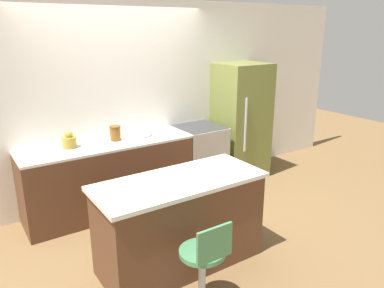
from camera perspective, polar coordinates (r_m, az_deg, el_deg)
ground_plane at (r=4.85m, az=-7.12°, el=-10.41°), size 14.00×14.00×0.00m
wall_back at (r=5.00m, az=-11.21°, el=6.13°), size 8.00×0.06×2.60m
back_counter at (r=4.82m, az=-12.46°, el=-4.94°), size 2.09×0.63×0.91m
kitchen_island at (r=3.68m, az=-1.82°, el=-11.83°), size 1.62×0.69×0.90m
oven_range at (r=5.42m, az=1.11°, el=-1.96°), size 0.63×0.64×0.91m
refrigerator at (r=5.76m, az=7.48°, el=3.42°), size 0.74×0.66×1.75m
stool_chair at (r=3.17m, az=1.85°, el=-18.28°), size 0.38×0.38×0.83m
kettle at (r=4.56m, az=-18.20°, el=0.44°), size 0.17×0.17×0.20m
mixing_bowl at (r=4.88m, az=-7.75°, el=1.82°), size 0.24×0.24×0.09m
canister_jar at (r=4.73m, az=-11.61°, el=1.67°), size 0.14×0.14×0.18m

